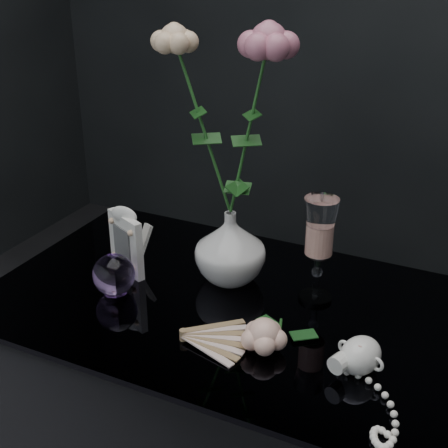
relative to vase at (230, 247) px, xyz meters
The scene contains 8 objects.
vase is the anchor object (origin of this frame).
wine_glass 0.19m from the vase, ahead, with size 0.07×0.07×0.21m, color white, non-canonical shape.
picture_frame 0.22m from the vase, 163.25° to the right, with size 0.11×0.09×0.15m, color white, non-canonical shape.
paperweight 0.24m from the vase, 140.78° to the right, with size 0.08×0.08×0.08m, color #B887DB, non-canonical shape.
paper_fan 0.24m from the vase, 85.85° to the right, with size 0.23×0.18×0.02m, color beige, non-canonical shape.
loose_rose 0.25m from the vase, 51.12° to the right, with size 0.13×0.17×0.06m, color #FFBBA4, non-canonical shape.
pearl_jar 0.37m from the vase, 29.01° to the right, with size 0.21×0.22×0.06m, color white, non-canonical shape.
roses 0.28m from the vase, behind, with size 0.24×0.13×0.42m.
Camera 1 is at (0.39, -0.89, 1.41)m, focal length 50.00 mm.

